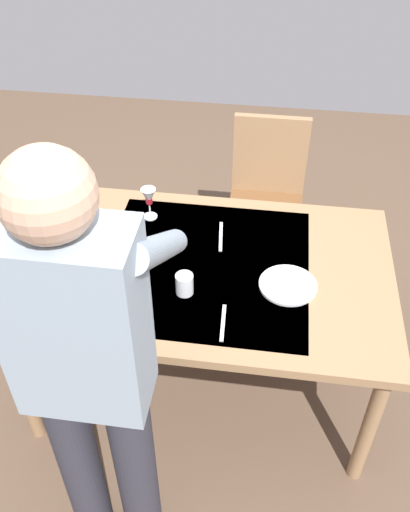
# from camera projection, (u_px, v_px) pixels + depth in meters

# --- Properties ---
(ground_plane) EXTENTS (6.00, 6.00, 0.00)m
(ground_plane) POSITION_uv_depth(u_px,v_px,m) (205.00, 374.00, 2.76)
(ground_plane) COLOR brown
(dining_table) EXTENTS (1.54, 0.98, 0.73)m
(dining_table) POSITION_uv_depth(u_px,v_px,m) (205.00, 277.00, 2.33)
(dining_table) COLOR #93704C
(dining_table) RESTS_ON ground_plane
(chair_near) EXTENTS (0.40, 0.40, 0.91)m
(chair_near) POSITION_uv_depth(u_px,v_px,m) (267.00, 190.00, 3.04)
(chair_near) COLOR brown
(chair_near) RESTS_ON ground_plane
(person_server) EXTENTS (0.42, 0.61, 1.69)m
(person_server) POSITION_uv_depth(u_px,v_px,m) (89.00, 370.00, 1.59)
(person_server) COLOR #2D2D38
(person_server) RESTS_ON ground_plane
(wine_bottle) EXTENTS (0.07, 0.07, 0.30)m
(wine_bottle) POSITION_uv_depth(u_px,v_px,m) (11.00, 278.00, 2.06)
(wine_bottle) COLOR black
(wine_bottle) RESTS_ON dining_table
(wine_glass_left) EXTENTS (0.07, 0.07, 0.15)m
(wine_glass_left) POSITION_uv_depth(u_px,v_px,m) (149.00, 198.00, 2.47)
(wine_glass_left) COLOR white
(wine_glass_left) RESTS_ON dining_table
(wine_glass_right) EXTENTS (0.07, 0.07, 0.15)m
(wine_glass_right) POSITION_uv_depth(u_px,v_px,m) (71.00, 276.00, 2.08)
(wine_glass_right) COLOR white
(wine_glass_right) RESTS_ON dining_table
(water_cup_near_left) EXTENTS (0.07, 0.07, 0.10)m
(water_cup_near_left) POSITION_uv_depth(u_px,v_px,m) (144.00, 255.00, 2.26)
(water_cup_near_left) COLOR silver
(water_cup_near_left) RESTS_ON dining_table
(water_cup_near_right) EXTENTS (0.07, 0.07, 0.09)m
(water_cup_near_right) POSITION_uv_depth(u_px,v_px,m) (185.00, 284.00, 2.14)
(water_cup_near_right) COLOR silver
(water_cup_near_right) RESTS_ON dining_table
(water_cup_far_left) EXTENTS (0.07, 0.07, 0.11)m
(water_cup_far_left) POSITION_uv_depth(u_px,v_px,m) (82.00, 266.00, 2.20)
(water_cup_far_left) COLOR silver
(water_cup_far_left) RESTS_ON dining_table
(serving_bowl_pasta) EXTENTS (0.30, 0.30, 0.07)m
(serving_bowl_pasta) POSITION_uv_depth(u_px,v_px,m) (92.00, 234.00, 2.38)
(serving_bowl_pasta) COLOR silver
(serving_bowl_pasta) RESTS_ON dining_table
(dinner_plate_near) EXTENTS (0.23, 0.23, 0.01)m
(dinner_plate_near) POSITION_uv_depth(u_px,v_px,m) (288.00, 285.00, 2.19)
(dinner_plate_near) COLOR silver
(dinner_plate_near) RESTS_ON dining_table
(table_knife) EXTENTS (0.03, 0.20, 0.00)m
(table_knife) POSITION_uv_depth(u_px,v_px,m) (221.00, 236.00, 2.42)
(table_knife) COLOR silver
(table_knife) RESTS_ON dining_table
(table_fork) EXTENTS (0.02, 0.18, 0.00)m
(table_fork) POSITION_uv_depth(u_px,v_px,m) (223.00, 323.00, 2.04)
(table_fork) COLOR silver
(table_fork) RESTS_ON dining_table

